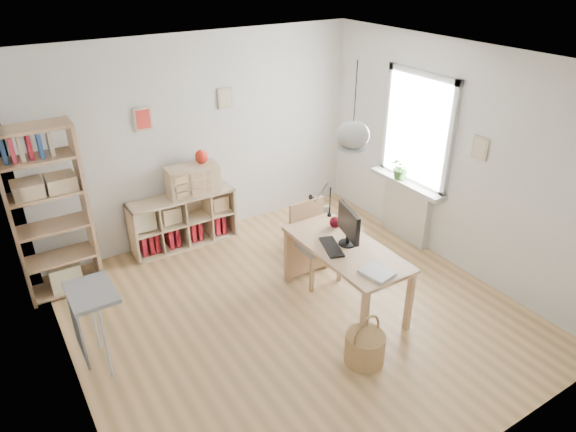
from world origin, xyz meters
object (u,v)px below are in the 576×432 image
chair (313,237)px  desk (346,254)px  storage_chest (314,240)px  monitor (349,225)px  cube_shelf (181,224)px  tall_bookshelf (48,207)px  drawer_chest (193,180)px

chair → desk: bearing=-93.3°
storage_chest → monitor: size_ratio=1.57×
desk → storage_chest: size_ratio=1.98×
cube_shelf → monitor: 2.53m
tall_bookshelf → storage_chest: size_ratio=2.64×
cube_shelf → tall_bookshelf: bearing=-169.8°
desk → monitor: bearing=39.5°
chair → drawer_chest: (-0.85, 1.54, 0.36)m
chair → monitor: size_ratio=1.99×
tall_bookshelf → monitor: tall_bookshelf is taller
tall_bookshelf → storage_chest: bearing=-16.4°
storage_chest → cube_shelf: bearing=162.1°
chair → monitor: bearing=-88.8°
tall_bookshelf → chair: bearing=-26.3°
chair → drawer_chest: bearing=118.4°
tall_bookshelf → chair: (2.62, -1.30, -0.54)m
desk → chair: size_ratio=1.56×
cube_shelf → monitor: monitor is taller
chair → storage_chest: chair is taller
drawer_chest → tall_bookshelf: bearing=-169.4°
desk → chair: chair is taller
tall_bookshelf → monitor: (2.64, -1.91, -0.10)m
desk → storage_chest: (0.35, 1.09, -0.47)m
drawer_chest → storage_chest: bearing=-40.5°
tall_bookshelf → drawer_chest: 1.80m
chair → monitor: (0.02, -0.61, 0.44)m
cube_shelf → monitor: size_ratio=2.90×
chair → monitor: monitor is taller
cube_shelf → drawer_chest: (0.21, -0.04, 0.61)m
tall_bookshelf → monitor: size_ratio=4.15×
desk → cube_shelf: bearing=114.6°
chair → storage_chest: size_ratio=1.27×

